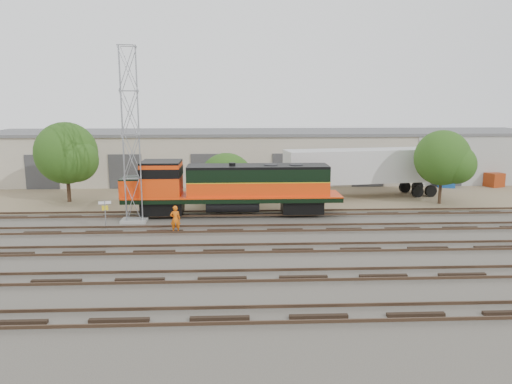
{
  "coord_description": "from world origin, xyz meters",
  "views": [
    {
      "loc": [
        -3.37,
        -30.77,
        8.78
      ],
      "look_at": [
        -1.83,
        4.0,
        2.2
      ],
      "focal_mm": 35.0,
      "sensor_mm": 36.0,
      "label": 1
    }
  ],
  "objects_px": {
    "locomotive": "(229,186)",
    "semi_trailer": "(366,167)",
    "signal_tower": "(131,138)",
    "worker": "(175,219)"
  },
  "relations": [
    {
      "from": "locomotive",
      "to": "semi_trailer",
      "type": "distance_m",
      "value": 14.0
    },
    {
      "from": "signal_tower",
      "to": "semi_trailer",
      "type": "height_order",
      "value": "signal_tower"
    },
    {
      "from": "worker",
      "to": "locomotive",
      "type": "bearing_deg",
      "value": -130.76
    },
    {
      "from": "locomotive",
      "to": "semi_trailer",
      "type": "bearing_deg",
      "value": 29.4
    },
    {
      "from": "locomotive",
      "to": "signal_tower",
      "type": "relative_size",
      "value": 1.33
    },
    {
      "from": "locomotive",
      "to": "worker",
      "type": "relative_size",
      "value": 8.86
    },
    {
      "from": "worker",
      "to": "signal_tower",
      "type": "bearing_deg",
      "value": -49.26
    },
    {
      "from": "semi_trailer",
      "to": "worker",
      "type": "bearing_deg",
      "value": -152.2
    },
    {
      "from": "locomotive",
      "to": "worker",
      "type": "height_order",
      "value": "locomotive"
    },
    {
      "from": "signal_tower",
      "to": "worker",
      "type": "relative_size",
      "value": 6.67
    }
  ]
}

